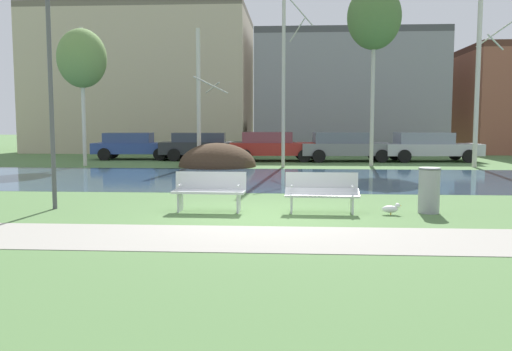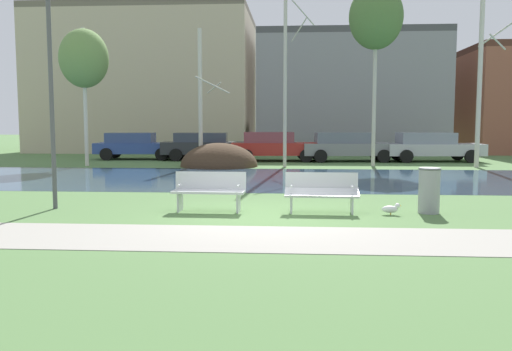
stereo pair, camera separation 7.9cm
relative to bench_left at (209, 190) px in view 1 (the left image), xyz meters
The scene contains 21 objects.
ground_plane 9.46m from the bench_left, 82.48° to the left, with size 120.00×120.00×0.00m, color #4C703D.
paved_path_strip 3.07m from the bench_left, 65.92° to the right, with size 60.00×2.12×0.01m, color gray.
river_band 7.20m from the bench_left, 80.09° to the left, with size 80.00×7.91×0.01m, color #2D475B.
soil_mound 12.27m from the bench_left, 96.89° to the left, with size 3.45×3.18×2.10m, color #423021.
bench_left is the anchor object (origin of this frame).
bench_right 2.48m from the bench_left, ahead, with size 1.61×0.60×0.87m.
trash_bin 4.82m from the bench_left, ahead, with size 0.48×0.48×0.99m.
seagull 3.97m from the bench_left, ahead, with size 0.42×0.16×0.25m.
streetlamp 4.72m from the bench_left, behind, with size 0.32×0.32×5.27m.
birch_far_left 14.76m from the bench_left, 121.80° to the left, with size 2.16×2.16×6.12m.
birch_left 13.32m from the bench_left, 100.43° to the left, with size 1.46×2.34×6.17m.
birch_center_left 12.77m from the bench_left, 82.91° to the left, with size 1.32×2.14×9.17m.
birch_center 15.21m from the bench_left, 67.16° to the left, with size 2.36×2.36×8.41m.
birch_center_right 16.31m from the bench_left, 51.67° to the left, with size 1.51×2.40×7.98m.
parked_van_nearest_blue 17.67m from the bench_left, 111.62° to the left, with size 4.42×2.19×1.40m.
parked_sedan_second_dark 16.32m from the bench_left, 99.38° to the left, with size 4.85×2.19×1.42m.
parked_hatch_third_red 15.71m from the bench_left, 86.94° to the left, with size 4.54×2.35×1.47m.
parked_wagon_fourth_grey 16.38m from the bench_left, 73.96° to the left, with size 4.78×2.32×1.45m.
parked_suv_fifth_silver 18.07m from the bench_left, 61.30° to the left, with size 4.86×2.28×1.45m.
building_beige_block 27.36m from the bench_left, 107.61° to the left, with size 14.10×9.50×9.34m.
building_grey_warehouse 26.91m from the bench_left, 78.26° to the left, with size 11.81×9.49×7.69m.
Camera 1 is at (0.56, -11.27, 1.99)m, focal length 38.29 mm.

